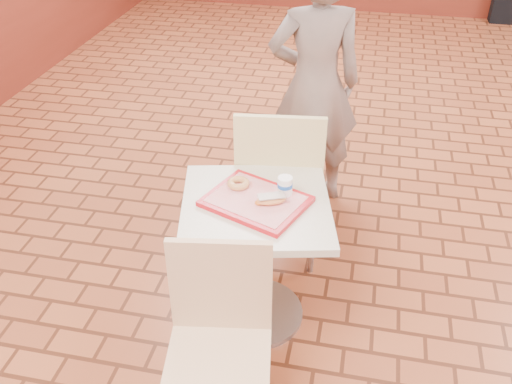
% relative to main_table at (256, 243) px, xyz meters
% --- Properties ---
extents(main_table, '(0.64, 0.64, 0.68)m').
position_rel_main_table_xyz_m(main_table, '(0.00, 0.00, 0.00)').
color(main_table, '#BFB69A').
rests_on(main_table, ground).
extents(chair_main_front, '(0.44, 0.44, 0.84)m').
position_rel_main_table_xyz_m(chair_main_front, '(-0.02, -0.58, 0.01)').
color(chair_main_front, tan).
rests_on(chair_main_front, ground).
extents(chair_main_back, '(0.48, 0.48, 0.94)m').
position_rel_main_table_xyz_m(chair_main_back, '(0.03, 0.46, 0.07)').
color(chair_main_back, '#DAC782').
rests_on(chair_main_back, ground).
extents(customer, '(0.64, 0.51, 1.52)m').
position_rel_main_table_xyz_m(customer, '(0.11, 1.14, 0.30)').
color(customer, '#726058').
rests_on(customer, ground).
extents(serving_tray, '(0.41, 0.32, 0.03)m').
position_rel_main_table_xyz_m(serving_tray, '(-0.00, -0.00, 0.23)').
color(serving_tray, '#AE0D15').
rests_on(serving_tray, main_table).
extents(ring_donut, '(0.12, 0.12, 0.03)m').
position_rel_main_table_xyz_m(ring_donut, '(-0.10, 0.08, 0.26)').
color(ring_donut, '#C48447').
rests_on(ring_donut, serving_tray).
extents(long_john_donut, '(0.14, 0.11, 0.04)m').
position_rel_main_table_xyz_m(long_john_donut, '(0.07, -0.02, 0.27)').
color(long_john_donut, '#DA7F40').
rests_on(long_john_donut, serving_tray).
extents(paper_cup, '(0.07, 0.07, 0.08)m').
position_rel_main_table_xyz_m(paper_cup, '(0.12, 0.06, 0.29)').
color(paper_cup, white).
rests_on(paper_cup, serving_tray).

